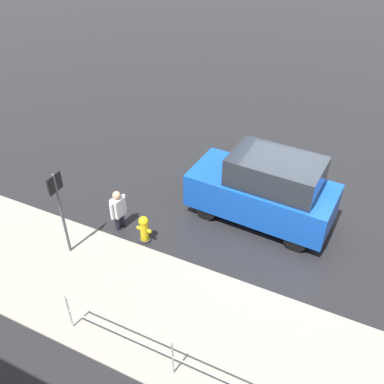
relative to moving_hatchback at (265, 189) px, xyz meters
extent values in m
plane|color=black|center=(-0.48, -0.16, -1.03)|extent=(60.00, 60.00, 0.00)
cube|color=gray|center=(-0.48, 4.04, -1.01)|extent=(24.00, 3.20, 0.04)
cube|color=blue|center=(0.09, 0.00, -0.23)|extent=(3.99, 1.92, 0.99)
cube|color=#1E232B|center=(-0.22, 0.01, 0.65)|extent=(2.42, 1.63, 0.77)
cylinder|color=black|center=(1.41, 0.64, -0.73)|extent=(0.61, 0.25, 0.60)
cylinder|color=black|center=(1.33, -0.79, -0.73)|extent=(0.61, 0.25, 0.60)
cylinder|color=black|center=(-1.16, 0.78, -0.73)|extent=(0.61, 0.25, 0.60)
cylinder|color=black|center=(-1.24, -0.65, -0.73)|extent=(0.61, 0.25, 0.60)
cylinder|color=gold|center=(2.49, 2.20, -0.72)|extent=(0.22, 0.22, 0.62)
sphere|color=gold|center=(2.49, 2.20, -0.35)|extent=(0.26, 0.26, 0.26)
cylinder|color=gold|center=(2.33, 2.20, -0.64)|extent=(0.10, 0.09, 0.09)
cylinder|color=gold|center=(2.65, 2.20, -0.64)|extent=(0.10, 0.09, 0.09)
cylinder|color=#2D2D2D|center=(2.49, 2.20, -1.00)|extent=(0.31, 0.31, 0.06)
cube|color=silver|center=(3.36, 2.05, -0.30)|extent=(0.30, 0.40, 0.55)
sphere|color=tan|center=(3.36, 2.05, 0.08)|extent=(0.22, 0.22, 0.22)
cylinder|color=#1E1E2D|center=(3.34, 1.96, -0.80)|extent=(0.13, 0.13, 0.45)
cylinder|color=#1E1E2D|center=(3.37, 2.13, -0.80)|extent=(0.13, 0.13, 0.45)
cylinder|color=silver|center=(3.32, 1.81, -0.30)|extent=(0.09, 0.09, 0.50)
cylinder|color=silver|center=(3.40, 2.28, -0.30)|extent=(0.09, 0.09, 0.50)
cylinder|color=#B7BABF|center=(0.05, 5.21, -0.50)|extent=(0.04, 0.04, 1.05)
cylinder|color=#B7BABF|center=(2.48, 5.21, -0.50)|extent=(0.04, 0.04, 1.05)
cylinder|color=#4C4C51|center=(4.01, 3.39, 0.17)|extent=(0.07, 0.07, 2.40)
cube|color=black|center=(4.01, 3.39, 1.12)|extent=(0.04, 0.44, 0.44)
camera|label=1|loc=(-2.25, 9.13, 6.80)|focal=40.00mm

